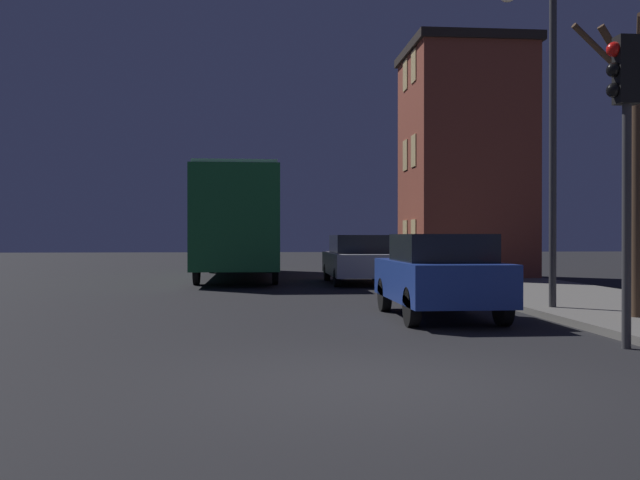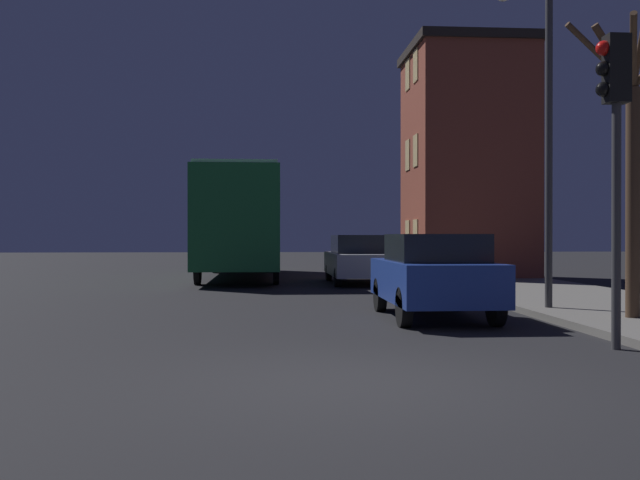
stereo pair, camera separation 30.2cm
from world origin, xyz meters
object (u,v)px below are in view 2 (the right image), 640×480
streetlamp (534,92)px  bare_tree (631,163)px  traffic_light (614,123)px  car_near_lane (433,274)px  bus (241,217)px  car_mid_lane (359,259)px

streetlamp → bare_tree: 2.60m
traffic_light → car_near_lane: size_ratio=1.08×
bus → car_mid_lane: size_ratio=2.40×
bus → car_near_lane: (3.95, -13.02, -1.40)m
streetlamp → bare_tree: (0.96, -1.85, -1.55)m
traffic_light → car_mid_lane: bearing=97.1°
bare_tree → bus: bearing=116.1°
bare_tree → car_near_lane: 3.82m
streetlamp → car_near_lane: bearing=-164.3°
traffic_light → bare_tree: size_ratio=0.83×
bus → car_mid_lane: bearing=-41.5°
car_near_lane → car_mid_lane: 9.64m
bus → car_near_lane: bearing=-73.1°
streetlamp → traffic_light: streetlamp is taller
streetlamp → car_near_lane: (-2.10, -0.59, -3.46)m
bare_tree → car_mid_lane: bearing=106.3°
streetlamp → car_near_lane: size_ratio=1.63×
car_mid_lane → traffic_light: bearing=-82.9°
car_near_lane → car_mid_lane: size_ratio=0.82×
bus → car_near_lane: bus is taller
streetlamp → car_mid_lane: size_ratio=1.35×
streetlamp → car_near_lane: 4.09m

